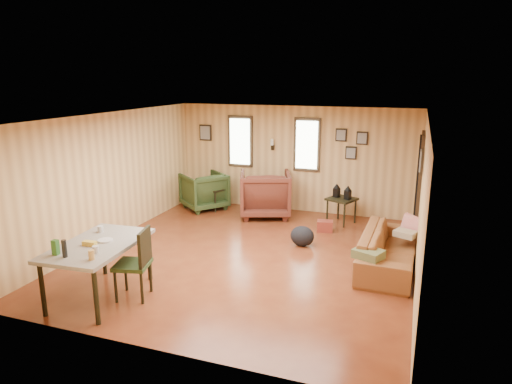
{
  "coord_description": "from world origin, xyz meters",
  "views": [
    {
      "loc": [
        2.61,
        -6.96,
        3.04
      ],
      "look_at": [
        0.0,
        0.4,
        1.05
      ],
      "focal_mm": 32.0,
      "sensor_mm": 36.0,
      "label": 1
    }
  ],
  "objects_px": {
    "recliner_green": "(204,189)",
    "sofa": "(389,243)",
    "side_table": "(342,197)",
    "recliner_brown": "(265,192)",
    "dining_table": "(97,248)",
    "end_table": "(215,195)"
  },
  "relations": [
    {
      "from": "recliner_green",
      "to": "sofa",
      "type": "bearing_deg",
      "value": 103.01
    },
    {
      "from": "sofa",
      "to": "side_table",
      "type": "xyz_separation_m",
      "value": [
        -1.1,
        2.05,
        0.16
      ]
    },
    {
      "from": "recliner_brown",
      "to": "dining_table",
      "type": "bearing_deg",
      "value": 57.81
    },
    {
      "from": "recliner_brown",
      "to": "recliner_green",
      "type": "xyz_separation_m",
      "value": [
        -1.53,
        0.07,
        -0.09
      ]
    },
    {
      "from": "dining_table",
      "to": "sofa",
      "type": "bearing_deg",
      "value": 28.91
    },
    {
      "from": "recliner_brown",
      "to": "end_table",
      "type": "distance_m",
      "value": 1.3
    },
    {
      "from": "recliner_brown",
      "to": "side_table",
      "type": "xyz_separation_m",
      "value": [
        1.69,
        0.04,
        0.02
      ]
    },
    {
      "from": "sofa",
      "to": "side_table",
      "type": "bearing_deg",
      "value": 30.16
    },
    {
      "from": "sofa",
      "to": "recliner_green",
      "type": "xyz_separation_m",
      "value": [
        -4.32,
        2.08,
        0.06
      ]
    },
    {
      "from": "sofa",
      "to": "recliner_brown",
      "type": "xyz_separation_m",
      "value": [
        -2.79,
        2.01,
        0.14
      ]
    },
    {
      "from": "end_table",
      "to": "dining_table",
      "type": "distance_m",
      "value": 4.58
    },
    {
      "from": "end_table",
      "to": "dining_table",
      "type": "xyz_separation_m",
      "value": [
        0.31,
        -4.55,
        0.38
      ]
    },
    {
      "from": "side_table",
      "to": "dining_table",
      "type": "height_order",
      "value": "dining_table"
    },
    {
      "from": "sofa",
      "to": "end_table",
      "type": "height_order",
      "value": "sofa"
    },
    {
      "from": "sofa",
      "to": "end_table",
      "type": "relative_size",
      "value": 3.35
    },
    {
      "from": "dining_table",
      "to": "recliner_brown",
      "type": "bearing_deg",
      "value": 73.66
    },
    {
      "from": "recliner_green",
      "to": "dining_table",
      "type": "height_order",
      "value": "dining_table"
    },
    {
      "from": "recliner_brown",
      "to": "recliner_green",
      "type": "relative_size",
      "value": 1.19
    },
    {
      "from": "recliner_brown",
      "to": "sofa",
      "type": "bearing_deg",
      "value": 124.4
    },
    {
      "from": "side_table",
      "to": "dining_table",
      "type": "xyz_separation_m",
      "value": [
        -2.66,
        -4.49,
        0.15
      ]
    },
    {
      "from": "recliner_brown",
      "to": "dining_table",
      "type": "height_order",
      "value": "recliner_brown"
    },
    {
      "from": "recliner_green",
      "to": "end_table",
      "type": "distance_m",
      "value": 0.28
    }
  ]
}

